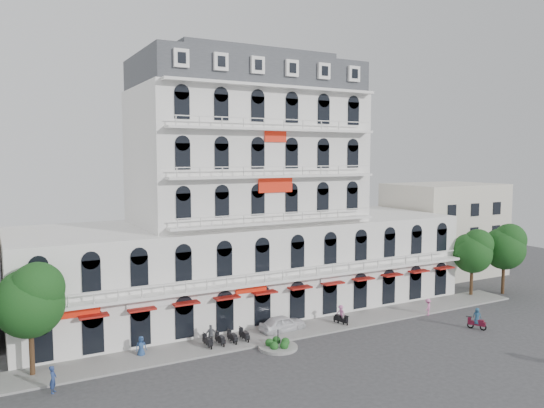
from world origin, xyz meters
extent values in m
plane|color=#38383A|center=(0.00, 0.00, 0.00)|extent=(120.00, 120.00, 0.00)
cube|color=gray|center=(0.00, 9.00, 0.08)|extent=(53.00, 4.00, 0.16)
cube|color=silver|center=(0.00, 18.00, 4.50)|extent=(45.00, 14.00, 9.00)
cube|color=silver|center=(0.00, 18.00, 15.50)|extent=(22.00, 12.00, 13.00)
cube|color=#2D3035|center=(0.00, 18.00, 23.50)|extent=(21.56, 11.76, 3.00)
cube|color=#2D3035|center=(0.00, 18.00, 25.40)|extent=(15.84, 8.64, 0.80)
cube|color=#9E1913|center=(0.00, 10.50, 3.50)|extent=(40.50, 1.00, 0.15)
cube|color=red|center=(0.00, 11.88, 13.00)|extent=(3.50, 0.10, 1.40)
cube|color=beige|center=(30.00, 20.00, 6.00)|extent=(14.00, 10.00, 12.00)
cylinder|color=gray|center=(-3.00, 6.00, 0.12)|extent=(3.20, 3.20, 0.24)
cylinder|color=black|center=(-3.00, 6.00, 0.90)|extent=(0.08, 0.08, 1.40)
sphere|color=#1C511B|center=(-2.30, 6.00, 0.45)|extent=(0.70, 0.70, 0.70)
sphere|color=#1C511B|center=(-2.78, 6.66, 0.45)|extent=(0.70, 0.70, 0.70)
sphere|color=#1C511B|center=(-3.56, 6.42, 0.45)|extent=(0.70, 0.70, 0.70)
sphere|color=#1C511B|center=(-3.57, 5.60, 0.45)|extent=(0.70, 0.70, 0.70)
sphere|color=#1C511B|center=(-2.80, 5.33, 0.45)|extent=(0.70, 0.70, 0.70)
cylinder|color=#382314|center=(-21.00, 9.50, 1.87)|extent=(0.36, 0.36, 3.74)
sphere|color=#123916|center=(-21.00, 9.50, 5.27)|extent=(4.76, 4.76, 4.76)
sphere|color=#123916|center=(-20.50, 9.20, 6.38)|extent=(3.74, 3.74, 3.74)
sphere|color=#123916|center=(-21.40, 9.80, 5.95)|extent=(3.40, 3.40, 3.40)
cylinder|color=#382314|center=(24.00, 10.00, 1.72)|extent=(0.36, 0.36, 3.43)
sphere|color=#123916|center=(24.00, 10.00, 4.84)|extent=(4.37, 4.37, 4.37)
sphere|color=#123916|center=(24.50, 9.70, 5.85)|extent=(3.43, 3.43, 3.43)
sphere|color=#123916|center=(23.60, 10.30, 5.46)|extent=(3.12, 3.12, 3.12)
cylinder|color=#382314|center=(28.00, 9.00, 1.83)|extent=(0.36, 0.36, 3.65)
sphere|color=#123916|center=(28.00, 9.00, 5.15)|extent=(4.65, 4.65, 4.65)
sphere|color=#123916|center=(28.50, 8.70, 6.23)|extent=(3.65, 3.65, 3.65)
sphere|color=#123916|center=(27.60, 9.30, 5.81)|extent=(3.32, 3.32, 3.32)
imported|color=white|center=(-0.57, 9.50, 0.74)|extent=(4.48, 2.13, 1.48)
cube|color=maroon|center=(15.20, 1.69, 0.55)|extent=(1.01, 1.49, 0.35)
torus|color=black|center=(14.94, 2.17, 0.28)|extent=(0.39, 0.59, 0.60)
torus|color=black|center=(15.46, 1.20, 0.28)|extent=(0.39, 0.59, 0.60)
imported|color=navy|center=(15.20, 1.69, 1.21)|extent=(0.78, 0.88, 1.52)
cube|color=black|center=(5.04, 8.48, 0.55)|extent=(0.70, 1.54, 0.35)
torus|color=black|center=(5.17, 7.95, 0.28)|extent=(0.26, 0.61, 0.60)
torus|color=black|center=(4.90, 9.02, 0.28)|extent=(0.26, 0.61, 0.60)
imported|color=#D16EAC|center=(5.04, 8.48, 1.18)|extent=(0.75, 1.05, 1.47)
imported|color=navy|center=(-13.25, 9.50, 0.83)|extent=(0.88, 0.64, 1.66)
imported|color=slate|center=(-7.43, 9.50, 0.84)|extent=(1.02, 0.52, 1.68)
imported|color=pink|center=(14.40, 6.92, 0.83)|extent=(1.24, 1.05, 1.66)
imported|color=navy|center=(-20.00, 6.04, 0.91)|extent=(0.66, 0.78, 1.82)
camera|label=1|loc=(-23.35, -30.59, 15.59)|focal=35.00mm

